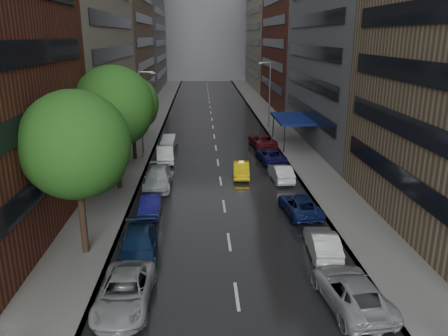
# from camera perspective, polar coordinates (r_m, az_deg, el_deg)

# --- Properties ---
(road) EXTENTS (14.00, 140.00, 0.01)m
(road) POSITION_cam_1_polar(r_m,az_deg,el_deg) (66.06, -1.55, 6.07)
(road) COLOR black
(road) RESTS_ON ground
(sidewalk_left) EXTENTS (4.00, 140.00, 0.15)m
(sidewalk_left) POSITION_cam_1_polar(r_m,az_deg,el_deg) (66.44, -9.38, 5.98)
(sidewalk_left) COLOR gray
(sidewalk_left) RESTS_ON ground
(sidewalk_right) EXTENTS (4.00, 140.00, 0.15)m
(sidewalk_right) POSITION_cam_1_polar(r_m,az_deg,el_deg) (66.88, 6.22, 6.17)
(sidewalk_right) COLOR gray
(sidewalk_right) RESTS_ON ground
(buildings_left) EXTENTS (8.00, 108.00, 38.00)m
(buildings_left) POSITION_cam_1_polar(r_m,az_deg,el_deg) (74.93, -14.08, 19.17)
(buildings_left) COLOR maroon
(buildings_left) RESTS_ON ground
(buildings_right) EXTENTS (8.05, 109.10, 36.00)m
(buildings_right) POSITION_cam_1_polar(r_m,az_deg,el_deg) (73.51, 10.63, 18.68)
(buildings_right) COLOR #937A5B
(buildings_right) RESTS_ON ground
(building_far) EXTENTS (40.00, 14.00, 32.00)m
(building_far) POSITION_cam_1_polar(r_m,az_deg,el_deg) (132.92, -2.44, 18.46)
(building_far) COLOR slate
(building_far) RESTS_ON ground
(tree_near) EXTENTS (6.10, 6.10, 9.73)m
(tree_near) POSITION_cam_1_polar(r_m,az_deg,el_deg) (25.45, -18.84, 2.86)
(tree_near) COLOR #382619
(tree_near) RESTS_ON ground
(tree_mid) EXTENTS (6.45, 6.45, 10.29)m
(tree_mid) POSITION_cam_1_polar(r_m,az_deg,el_deg) (36.26, -14.19, 7.85)
(tree_mid) COLOR #382619
(tree_mid) RESTS_ON ground
(tree_far) EXTENTS (5.43, 5.43, 8.66)m
(tree_far) POSITION_cam_1_polar(r_m,az_deg,el_deg) (45.24, -11.97, 8.28)
(tree_far) COLOR #382619
(tree_far) RESTS_ON ground
(taxi) EXTENTS (1.66, 4.12, 1.33)m
(taxi) POSITION_cam_1_polar(r_m,az_deg,el_deg) (40.01, 2.27, -0.21)
(taxi) COLOR #DBB50B
(taxi) RESTS_ON ground
(parked_cars_left) EXTENTS (2.56, 36.33, 1.60)m
(parked_cars_left) POSITION_cam_1_polar(r_m,az_deg,el_deg) (33.50, -9.30, -3.73)
(parked_cars_left) COLOR #96979B
(parked_cars_left) RESTS_ON ground
(parked_cars_right) EXTENTS (3.10, 36.87, 1.54)m
(parked_cars_right) POSITION_cam_1_polar(r_m,az_deg,el_deg) (36.27, 8.34, -2.09)
(parked_cars_right) COLOR #9C9BA0
(parked_cars_right) RESTS_ON ground
(street_lamp_left) EXTENTS (1.74, 0.22, 9.00)m
(street_lamp_left) POSITION_cam_1_polar(r_m,az_deg,el_deg) (45.90, -10.68, 7.16)
(street_lamp_left) COLOR gray
(street_lamp_left) RESTS_ON sidewalk_left
(street_lamp_right) EXTENTS (1.74, 0.22, 9.00)m
(street_lamp_right) POSITION_cam_1_polar(r_m,az_deg,el_deg) (61.06, 5.90, 9.74)
(street_lamp_right) COLOR gray
(street_lamp_right) RESTS_ON sidewalk_right
(awning) EXTENTS (4.00, 8.00, 3.12)m
(awning) POSITION_cam_1_polar(r_m,az_deg,el_deg) (51.82, 8.91, 6.38)
(awning) COLOR navy
(awning) RESTS_ON sidewalk_right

